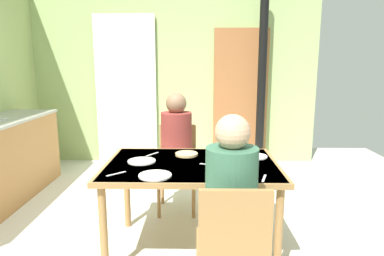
{
  "coord_description": "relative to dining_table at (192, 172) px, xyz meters",
  "views": [
    {
      "loc": [
        0.41,
        -2.49,
        1.49
      ],
      "look_at": [
        0.37,
        0.19,
        0.98
      ],
      "focal_mm": 31.55,
      "sensor_mm": 36.0,
      "label": 1
    }
  ],
  "objects": [
    {
      "name": "ground_plane",
      "position": [
        -0.37,
        -0.04,
        -0.66
      ],
      "size": [
        6.87,
        6.87,
        0.0
      ],
      "primitive_type": "plane",
      "color": "beige"
    },
    {
      "name": "wall_back",
      "position": [
        -0.37,
        2.6,
        0.65
      ],
      "size": [
        4.36,
        0.1,
        2.62
      ],
      "primitive_type": "cube",
      "color": "#9FB871",
      "rests_on": "ground_plane"
    },
    {
      "name": "door_wooden",
      "position": [
        0.68,
        2.52,
        0.34
      ],
      "size": [
        0.8,
        0.05,
        2.0
      ],
      "primitive_type": "cube",
      "color": "#9C5F35",
      "rests_on": "ground_plane"
    },
    {
      "name": "stove_pipe_column",
      "position": [
        0.94,
        2.25,
        0.65
      ],
      "size": [
        0.12,
        0.12,
        2.62
      ],
      "primitive_type": "cylinder",
      "color": "black",
      "rests_on": "ground_plane"
    },
    {
      "name": "curtain_panel",
      "position": [
        -1.03,
        2.5,
        0.44
      ],
      "size": [
        0.9,
        0.03,
        2.2
      ],
      "primitive_type": "cube",
      "color": "white",
      "rests_on": "ground_plane"
    },
    {
      "name": "dining_table",
      "position": [
        0.0,
        0.0,
        0.0
      ],
      "size": [
        1.34,
        0.92,
        0.73
      ],
      "color": "#9E7241",
      "rests_on": "ground_plane"
    },
    {
      "name": "chair_near_diner",
      "position": [
        0.24,
        -0.81,
        -0.16
      ],
      "size": [
        0.4,
        0.4,
        0.87
      ],
      "color": "#9E7241",
      "rests_on": "ground_plane"
    },
    {
      "name": "chair_far_diner",
      "position": [
        -0.16,
        0.81,
        -0.16
      ],
      "size": [
        0.4,
        0.4,
        0.87
      ],
      "rotation": [
        0.0,
        0.0,
        3.14
      ],
      "color": "#9E7241",
      "rests_on": "ground_plane"
    },
    {
      "name": "person_near_diner",
      "position": [
        0.24,
        -0.68,
        0.12
      ],
      "size": [
        0.3,
        0.37,
        0.77
      ],
      "color": "#325C55",
      "rests_on": "ground_plane"
    },
    {
      "name": "person_far_diner",
      "position": [
        -0.16,
        0.68,
        0.12
      ],
      "size": [
        0.3,
        0.37,
        0.77
      ],
      "rotation": [
        0.0,
        0.0,
        3.14
      ],
      "color": "brown",
      "rests_on": "ground_plane"
    },
    {
      "name": "water_bottle_green_near",
      "position": [
        0.29,
        0.04,
        0.21
      ],
      "size": [
        0.07,
        0.07,
        0.29
      ],
      "color": "green",
      "rests_on": "dining_table"
    },
    {
      "name": "serving_bowl_center",
      "position": [
        0.25,
        0.28,
        0.1
      ],
      "size": [
        0.17,
        0.17,
        0.05
      ],
      "primitive_type": "cylinder",
      "color": "silver",
      "rests_on": "dining_table"
    },
    {
      "name": "dinner_plate_near_left",
      "position": [
        0.53,
        0.18,
        0.08
      ],
      "size": [
        0.19,
        0.19,
        0.01
      ],
      "primitive_type": "cylinder",
      "color": "white",
      "rests_on": "dining_table"
    },
    {
      "name": "dinner_plate_near_right",
      "position": [
        -0.4,
        0.03,
        0.08
      ],
      "size": [
        0.22,
        0.22,
        0.01
      ],
      "primitive_type": "cylinder",
      "color": "white",
      "rests_on": "dining_table"
    },
    {
      "name": "dinner_plate_far_center",
      "position": [
        -0.25,
        -0.32,
        0.08
      ],
      "size": [
        0.23,
        0.23,
        0.01
      ],
      "primitive_type": "cylinder",
      "color": "white",
      "rests_on": "dining_table"
    },
    {
      "name": "dinner_plate_far_side",
      "position": [
        0.23,
        -0.23,
        0.08
      ],
      "size": [
        0.23,
        0.23,
        0.01
      ],
      "primitive_type": "cylinder",
      "color": "white",
      "rests_on": "dining_table"
    },
    {
      "name": "drinking_glass_by_near_diner",
      "position": [
        0.44,
        -0.09,
        0.12
      ],
      "size": [
        0.06,
        0.06,
        0.11
      ],
      "primitive_type": "cylinder",
      "color": "silver",
      "rests_on": "dining_table"
    },
    {
      "name": "bread_plate_sliced",
      "position": [
        -0.05,
        0.23,
        0.08
      ],
      "size": [
        0.19,
        0.19,
        0.02
      ],
      "primitive_type": "cylinder",
      "color": "#DBB77A",
      "rests_on": "dining_table"
    },
    {
      "name": "cutlery_knife_near",
      "position": [
        0.5,
        -0.35,
        0.07
      ],
      "size": [
        0.06,
        0.15,
        0.0
      ],
      "primitive_type": "cube",
      "rotation": [
        0.0,
        0.0,
        4.41
      ],
      "color": "silver",
      "rests_on": "dining_table"
    },
    {
      "name": "cutlery_fork_near",
      "position": [
        -0.53,
        -0.28,
        0.07
      ],
      "size": [
        0.12,
        0.11,
        0.0
      ],
      "primitive_type": "cube",
      "rotation": [
        0.0,
        0.0,
        3.88
      ],
      "color": "silver",
      "rests_on": "dining_table"
    },
    {
      "name": "cutlery_knife_far",
      "position": [
        0.13,
        -0.04,
        0.07
      ],
      "size": [
        0.15,
        0.06,
        0.0
      ],
      "primitive_type": "cube",
      "rotation": [
        0.0,
        0.0,
        5.98
      ],
      "color": "silver",
      "rests_on": "dining_table"
    },
    {
      "name": "cutlery_fork_far",
      "position": [
        -0.34,
        0.25,
        0.07
      ],
      "size": [
        0.1,
        0.13,
        0.0
      ],
      "primitive_type": "cube",
      "rotation": [
        0.0,
        0.0,
        4.12
      ],
      "color": "silver",
      "rests_on": "dining_table"
    }
  ]
}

